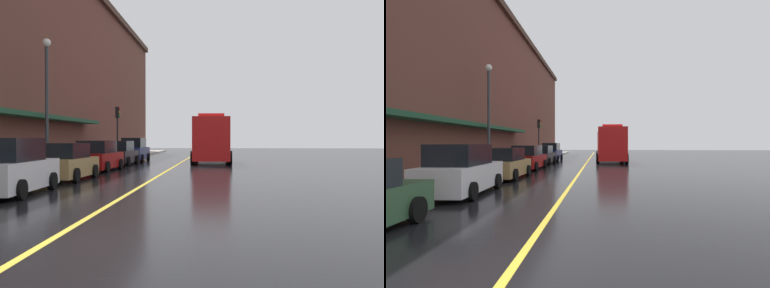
# 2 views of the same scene
# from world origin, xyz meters

# --- Properties ---
(ground_plane) EXTENTS (112.00, 112.00, 0.00)m
(ground_plane) POSITION_xyz_m (0.00, 25.00, 0.00)
(ground_plane) COLOR black
(sidewalk_left) EXTENTS (2.40, 70.00, 0.15)m
(sidewalk_left) POSITION_xyz_m (-6.20, 25.00, 0.07)
(sidewalk_left) COLOR #ADA8A0
(sidewalk_left) RESTS_ON ground
(lane_center_stripe) EXTENTS (0.16, 70.00, 0.01)m
(lane_center_stripe) POSITION_xyz_m (0.00, 25.00, 0.00)
(lane_center_stripe) COLOR gold
(lane_center_stripe) RESTS_ON ground
(brick_building_left) EXTENTS (11.50, 64.00, 14.40)m
(brick_building_left) POSITION_xyz_m (-12.56, 23.99, 7.21)
(brick_building_left) COLOR brown
(brick_building_left) RESTS_ON ground
(parked_car_1) EXTENTS (2.16, 4.68, 1.90)m
(parked_car_1) POSITION_xyz_m (-3.90, 7.07, 0.88)
(parked_car_1) COLOR silver
(parked_car_1) RESTS_ON ground
(parked_car_2) EXTENTS (2.16, 4.28, 1.67)m
(parked_car_2) POSITION_xyz_m (-3.86, 12.43, 0.78)
(parked_car_2) COLOR #A5844C
(parked_car_2) RESTS_ON ground
(parked_car_3) EXTENTS (2.19, 4.73, 1.76)m
(parked_car_3) POSITION_xyz_m (-3.97, 18.39, 0.82)
(parked_car_3) COLOR maroon
(parked_car_3) RESTS_ON ground
(parked_car_4) EXTENTS (2.11, 4.25, 1.70)m
(parked_car_4) POSITION_xyz_m (-4.00, 24.27, 0.80)
(parked_car_4) COLOR black
(parked_car_4) RESTS_ON ground
(parked_car_5) EXTENTS (2.01, 4.60, 1.93)m
(parked_car_5) POSITION_xyz_m (-3.93, 29.38, 0.89)
(parked_car_5) COLOR navy
(parked_car_5) RESTS_ON ground
(fire_truck) EXTENTS (3.06, 9.40, 3.63)m
(fire_truck) POSITION_xyz_m (2.37, 27.97, 1.73)
(fire_truck) COLOR red
(fire_truck) RESTS_ON ground
(parking_meter_0) EXTENTS (0.14, 0.18, 1.33)m
(parking_meter_0) POSITION_xyz_m (-5.35, 26.05, 1.06)
(parking_meter_0) COLOR #4C4C51
(parking_meter_0) RESTS_ON sidewalk_left
(parking_meter_2) EXTENTS (0.14, 0.18, 1.33)m
(parking_meter_2) POSITION_xyz_m (-5.35, 26.90, 1.06)
(parking_meter_2) COLOR #4C4C51
(parking_meter_2) RESTS_ON sidewalk_left
(street_lamp_left) EXTENTS (0.44, 0.44, 6.94)m
(street_lamp_left) POSITION_xyz_m (-5.95, 15.68, 4.40)
(street_lamp_left) COLOR #33383D
(street_lamp_left) RESTS_ON sidewalk_left
(traffic_light_near) EXTENTS (0.38, 0.36, 4.30)m
(traffic_light_near) POSITION_xyz_m (-5.29, 29.25, 3.16)
(traffic_light_near) COLOR #232326
(traffic_light_near) RESTS_ON sidewalk_left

